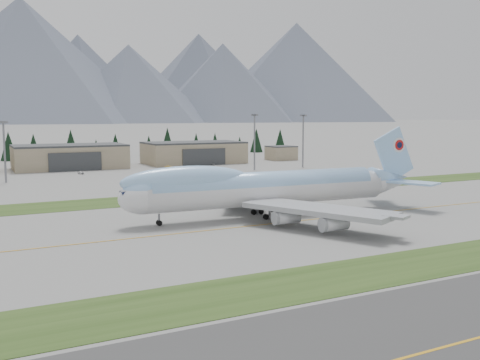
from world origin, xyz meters
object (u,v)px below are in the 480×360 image
hangar_center (70,157)px  service_vehicle_b (169,168)px  boeing_747_freighter (267,188)px  service_vehicle_a (81,174)px  hangar_right (194,153)px  service_vehicle_c (213,165)px

hangar_center → service_vehicle_b: 44.57m
boeing_747_freighter → service_vehicle_b: bearing=83.9°
hangar_center → service_vehicle_a: hangar_center is taller
boeing_747_freighter → service_vehicle_a: size_ratio=22.13×
hangar_center → service_vehicle_b: bearing=-25.1°
hangar_right → service_vehicle_a: 66.24m
service_vehicle_b → service_vehicle_c: (24.60, 6.07, 0.00)m
service_vehicle_a → service_vehicle_b: 41.20m
hangar_right → service_vehicle_a: (-60.37, -26.72, -5.39)m
service_vehicle_b → boeing_747_freighter: bearing=-163.6°
hangar_center → hangar_right: bearing=0.0°
hangar_center → service_vehicle_a: size_ratio=13.58×
hangar_center → service_vehicle_b: size_ratio=13.25×
boeing_747_freighter → hangar_right: (39.57, 141.86, -1.43)m
boeing_747_freighter → service_vehicle_c: boeing_747_freighter is taller
hangar_center → service_vehicle_b: hangar_center is taller
hangar_center → hangar_right: 60.00m
boeing_747_freighter → service_vehicle_b: size_ratio=21.59×
service_vehicle_c → hangar_right: bearing=119.8°
hangar_center → hangar_right: same height
hangar_center → service_vehicle_a: bearing=-90.8°
boeing_747_freighter → service_vehicle_a: bearing=103.2°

